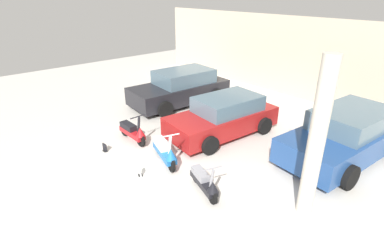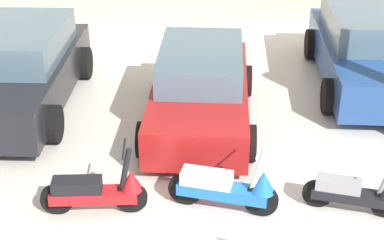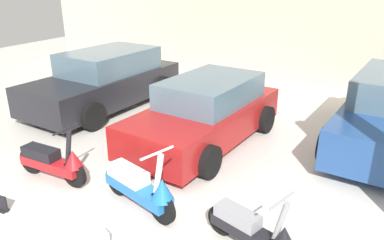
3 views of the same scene
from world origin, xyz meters
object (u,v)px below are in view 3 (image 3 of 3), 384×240
at_px(scooter_front_left, 54,161).
at_px(scooter_front_center, 254,230).
at_px(placard_near_right_scooter, 105,239).
at_px(car_rear_center, 206,113).
at_px(placard_near_left_scooter, 2,204).
at_px(car_rear_left, 106,80).
at_px(scooter_front_right, 141,186).

distance_m(scooter_front_left, scooter_front_center, 3.60).
bearing_deg(placard_near_right_scooter, car_rear_center, 95.13).
height_order(placard_near_left_scooter, placard_near_right_scooter, same).
bearing_deg(placard_near_left_scooter, scooter_front_center, 14.24).
xyz_separation_m(car_rear_center, placard_near_left_scooter, (-1.56, -3.74, -0.53)).
xyz_separation_m(scooter_front_left, placard_near_left_scooter, (-0.01, -1.03, -0.26)).
xyz_separation_m(placard_near_left_scooter, placard_near_right_scooter, (1.88, 0.12, 0.00)).
bearing_deg(car_rear_left, placard_near_left_scooter, 25.78).
height_order(scooter_front_right, scooter_front_center, scooter_front_right).
xyz_separation_m(scooter_front_right, scooter_front_center, (1.80, -0.11, -0.05)).
height_order(scooter_front_center, placard_near_left_scooter, scooter_front_center).
height_order(car_rear_left, placard_near_right_scooter, car_rear_left).
relative_size(scooter_front_right, placard_near_right_scooter, 5.92).
height_order(scooter_front_right, placard_near_right_scooter, scooter_front_right).
bearing_deg(placard_near_right_scooter, scooter_front_right, 94.32).
distance_m(scooter_front_right, placard_near_left_scooter, 2.10).
bearing_deg(car_rear_center, car_rear_left, -98.22).
xyz_separation_m(scooter_front_center, placard_near_left_scooter, (-3.61, -0.92, -0.22)).
distance_m(scooter_front_left, placard_near_right_scooter, 2.10).
bearing_deg(scooter_front_right, car_rear_left, 152.18).
height_order(scooter_front_left, car_rear_left, car_rear_left).
xyz_separation_m(scooter_front_left, car_rear_left, (-1.82, 3.53, 0.34)).
relative_size(car_rear_center, placard_near_left_scooter, 15.75).
height_order(scooter_front_right, placard_near_left_scooter, scooter_front_right).
relative_size(scooter_front_center, placard_near_left_scooter, 5.09).
xyz_separation_m(scooter_front_center, car_rear_left, (-5.42, 3.64, 0.37)).
xyz_separation_m(car_rear_left, placard_near_left_scooter, (1.81, -4.56, -0.59)).
xyz_separation_m(scooter_front_left, scooter_front_right, (1.81, -0.01, 0.02)).
relative_size(car_rear_center, placard_near_right_scooter, 15.75).
distance_m(scooter_front_center, car_rear_center, 3.50).
distance_m(scooter_front_center, placard_near_right_scooter, 1.92).
bearing_deg(scooter_front_left, scooter_front_right, -0.57).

